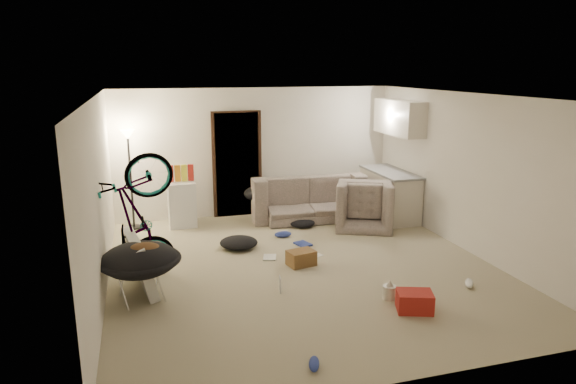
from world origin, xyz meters
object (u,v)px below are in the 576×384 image
object	(u,v)px
floor_lamp	(129,158)
mini_fridge	(182,204)
sofa	(306,201)
drink_case_b	(415,301)
armchair	(364,208)
saucer_chair	(140,267)
juicer	(389,291)
drink_case_a	(301,258)
bicycle	(140,248)
tv_box	(140,263)
kitchen_counter	(389,195)

from	to	relation	value
floor_lamp	mini_fridge	xyz separation A→B (m)	(0.87, -0.10, -0.89)
sofa	drink_case_b	world-z (taller)	sofa
floor_lamp	armchair	bearing A→B (deg)	-13.76
sofa	saucer_chair	size ratio (longest dim) A/B	2.14
juicer	sofa	bearing A→B (deg)	88.12
drink_case_a	drink_case_b	distance (m)	1.99
juicer	bicycle	bearing A→B (deg)	154.20
floor_lamp	juicer	distance (m)	5.22
tv_box	juicer	bearing A→B (deg)	-30.79
tv_box	mini_fridge	bearing A→B (deg)	65.04
bicycle	juicer	xyz separation A→B (m)	(3.04, -1.47, -0.38)
saucer_chair	juicer	size ratio (longest dim) A/B	4.09
floor_lamp	armchair	size ratio (longest dim) A/B	1.80
kitchen_counter	bicycle	xyz separation A→B (m)	(-4.73, -1.88, 0.04)
drink_case_a	tv_box	bearing A→B (deg)	172.46
armchair	bicycle	xyz separation A→B (m)	(-4.02, -1.52, 0.16)
bicycle	tv_box	size ratio (longest dim) A/B	1.67
drink_case_a	saucer_chair	bearing A→B (deg)	-179.16
tv_box	juicer	distance (m)	3.28
armchair	drink_case_a	bearing A→B (deg)	65.90
drink_case_a	juicer	size ratio (longest dim) A/B	1.57
armchair	kitchen_counter	bearing A→B (deg)	-129.62
tv_box	drink_case_a	xyz separation A→B (m)	(2.30, 0.18, -0.25)
armchair	drink_case_b	xyz separation A→B (m)	(-0.85, -3.37, -0.20)
mini_fridge	drink_case_b	distance (m)	4.92
saucer_chair	tv_box	world-z (taller)	same
sofa	saucer_chair	xyz separation A→B (m)	(-3.16, -2.91, 0.11)
sofa	armchair	size ratio (longest dim) A/B	2.19
mini_fridge	floor_lamp	bearing A→B (deg)	172.92
kitchen_counter	saucer_chair	xyz separation A→B (m)	(-4.73, -2.46, -0.01)
kitchen_counter	saucer_chair	distance (m)	5.33
armchair	tv_box	xyz separation A→B (m)	(-4.02, -1.76, 0.04)
floor_lamp	bicycle	distance (m)	2.66
floor_lamp	bicycle	bearing A→B (deg)	-87.73
saucer_chair	juicer	world-z (taller)	saucer_chair
sofa	mini_fridge	size ratio (longest dim) A/B	2.63
saucer_chair	juicer	bearing A→B (deg)	-16.15
saucer_chair	drink_case_b	distance (m)	3.43
floor_lamp	bicycle	size ratio (longest dim) A/B	0.98
mini_fridge	tv_box	xyz separation A→B (m)	(-0.77, -2.67, -0.05)
kitchen_counter	drink_case_b	size ratio (longest dim) A/B	3.57
kitchen_counter	drink_case_a	xyz separation A→B (m)	(-2.43, -1.94, -0.33)
bicycle	saucer_chair	distance (m)	0.59
drink_case_a	mini_fridge	bearing A→B (deg)	109.53
bicycle	drink_case_b	xyz separation A→B (m)	(3.17, -1.86, -0.36)
tv_box	drink_case_a	distance (m)	2.32
saucer_chair	tv_box	distance (m)	0.35
tv_box	armchair	bearing A→B (deg)	14.79
floor_lamp	mini_fridge	size ratio (longest dim) A/B	2.17
bicycle	drink_case_a	bearing A→B (deg)	-98.19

